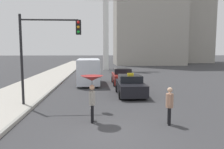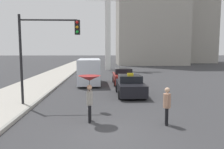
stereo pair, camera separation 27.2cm
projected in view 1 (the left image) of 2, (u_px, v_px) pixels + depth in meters
The scene contains 8 objects.
ground_plane at pixel (112, 134), 8.37m from camera, with size 300.00×300.00×0.00m, color #38383A.
taxi at pixel (130, 86), 15.73m from camera, with size 1.91×4.06×1.60m.
sedan_red at pixel (122, 77), 20.99m from camera, with size 1.91×4.17×1.51m.
ambulance_van at pixel (89, 70), 20.78m from camera, with size 2.23×5.29×2.41m.
pedestrian_with_umbrella at pixel (92, 85), 9.58m from camera, with size 0.99×0.99×2.10m.
pedestrian_man at pixel (170, 103), 9.34m from camera, with size 0.38×0.48×1.64m.
traffic_light at pixel (46, 43), 12.13m from camera, with size 3.39×0.38×5.19m.
monument_cross at pixel (106, 13), 36.15m from camera, with size 7.36×0.90×16.72m.
Camera 1 is at (-0.55, -8.06, 3.17)m, focal length 35.00 mm.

